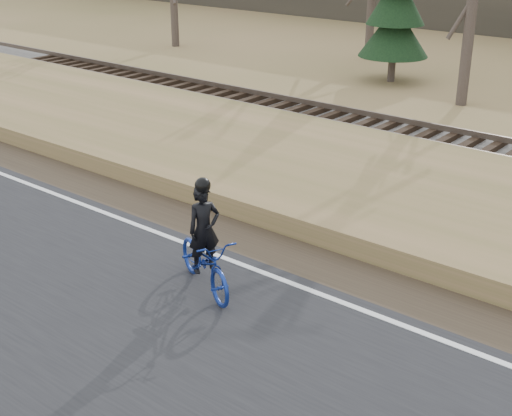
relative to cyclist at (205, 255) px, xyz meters
The scene contains 10 objects.
ground 1.22m from the cyclist, 122.31° to the left, with size 120.00×120.00×0.00m, color #99744E.
road 1.86m from the cyclist, 108.12° to the right, with size 120.00×6.00×0.06m, color black.
edge_line 1.34m from the cyclist, 117.13° to the left, with size 120.00×0.12×0.01m, color silver.
shoulder 2.23m from the cyclist, 104.72° to the left, with size 120.00×1.60×0.04m, color #473A2B.
embankment 5.10m from the cyclist, 96.09° to the left, with size 120.00×5.00×0.44m, color #99744E.
ballast 8.88m from the cyclist, 93.49° to the left, with size 120.00×3.00×0.45m, color slate.
railroad 8.87m from the cyclist, 93.49° to the left, with size 120.00×2.40×0.29m.
cyclist is the anchor object (origin of this frame).
bare_tree_near_left 15.02m from the cyclist, 97.70° to the left, with size 0.36×0.36×6.46m, color #4D4038.
conifer 17.41m from the cyclist, 108.78° to the left, with size 2.60×2.60×6.33m.
Camera 1 is at (7.89, -8.57, 5.97)m, focal length 50.00 mm.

